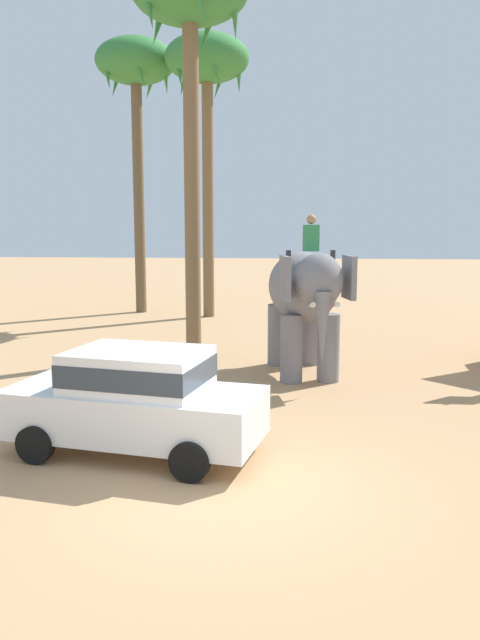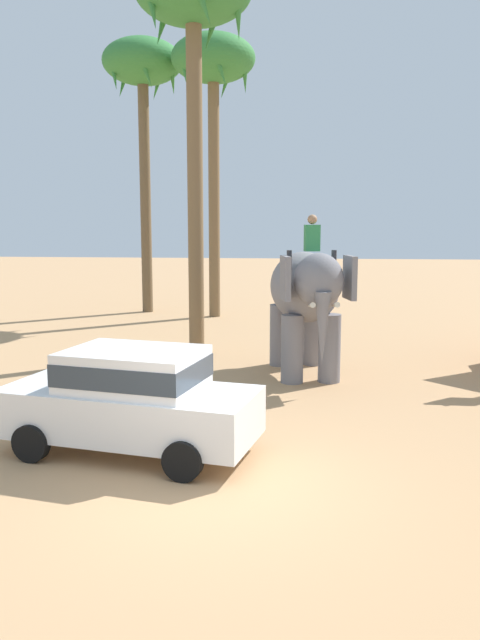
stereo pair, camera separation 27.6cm
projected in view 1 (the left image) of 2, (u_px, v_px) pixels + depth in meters
The scene contains 6 objects.
ground_plane at pixel (214, 491), 8.79m from camera, with size 120.00×120.00×0.00m, color tan.
car_sedan_foreground at pixel (135, 397), 10.12m from camera, with size 4.35×2.44×1.70m.
elephant_with_mahout at pixel (304, 294), 15.25m from camera, with size 2.26×4.01×3.88m.
palm_tree_behind_elephant at pixel (136, 74), 25.24m from camera, with size 3.20×3.20×10.98m.
palm_tree_near_hut at pixel (190, 7), 16.91m from camera, with size 3.20×3.20×10.76m.
palm_tree_left_of_road at pixel (207, 71), 23.97m from camera, with size 3.20×3.20×10.77m.
Camera 1 is at (1.12, -8.27, 3.67)m, focal length 35.56 mm.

